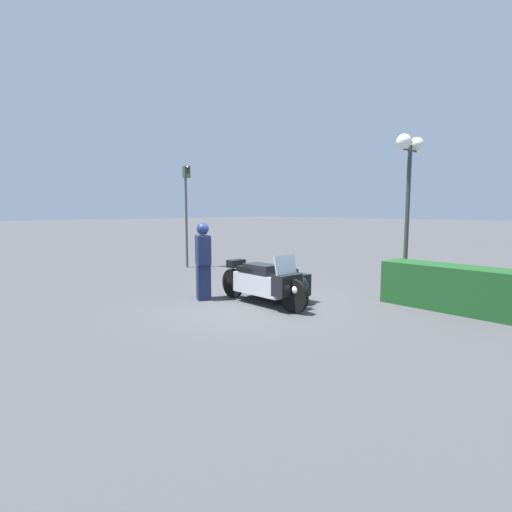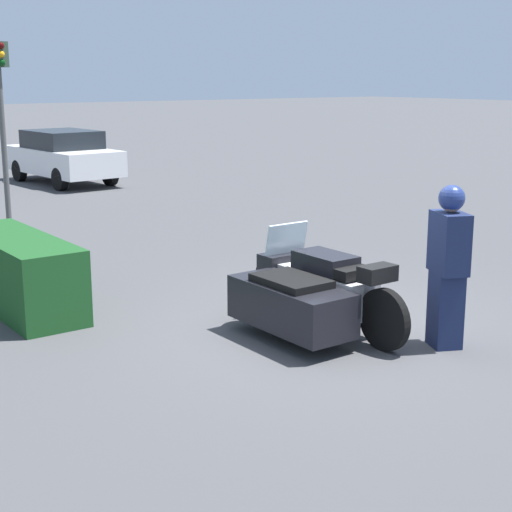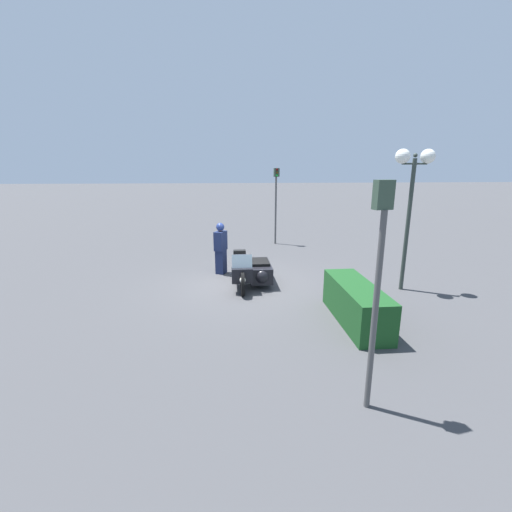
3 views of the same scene
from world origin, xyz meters
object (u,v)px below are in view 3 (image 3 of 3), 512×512
object	(u,v)px
officer_rider	(221,247)
traffic_light_far	(276,195)
twin_lamp_post	(413,177)
traffic_light_near	(378,266)
police_motorcycle	(251,270)
hedge_bush_curbside	(356,303)

from	to	relation	value
officer_rider	traffic_light_far	distance (m)	5.61
twin_lamp_post	traffic_light_near	size ratio (longest dim) A/B	1.20
traffic_light_near	traffic_light_far	size ratio (longest dim) A/B	0.95
police_motorcycle	hedge_bush_curbside	bearing A→B (deg)	37.55
traffic_light_near	traffic_light_far	bearing A→B (deg)	-11.46
police_motorcycle	traffic_light_far	distance (m)	6.57
traffic_light_far	hedge_bush_curbside	bearing A→B (deg)	-4.84
hedge_bush_curbside	twin_lamp_post	size ratio (longest dim) A/B	0.65
twin_lamp_post	traffic_light_far	size ratio (longest dim) A/B	1.14
hedge_bush_curbside	traffic_light_far	xyz separation A→B (m)	(-9.05, -0.64, 1.91)
police_motorcycle	traffic_light_near	bearing A→B (deg)	12.64
police_motorcycle	officer_rider	distance (m)	1.71
officer_rider	twin_lamp_post	xyz separation A→B (m)	(2.18, 5.58, 2.43)
twin_lamp_post	traffic_light_far	distance (m)	7.58
hedge_bush_curbside	traffic_light_far	bearing A→B (deg)	-175.95
officer_rider	traffic_light_near	size ratio (longest dim) A/B	0.52
police_motorcycle	traffic_light_far	size ratio (longest dim) A/B	0.73
police_motorcycle	twin_lamp_post	bearing A→B (deg)	79.28
traffic_light_near	police_motorcycle	bearing A→B (deg)	2.84
hedge_bush_curbside	police_motorcycle	bearing A→B (deg)	-142.29
officer_rider	hedge_bush_curbside	size ratio (longest dim) A/B	0.67
twin_lamp_post	hedge_bush_curbside	bearing A→B (deg)	-47.07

